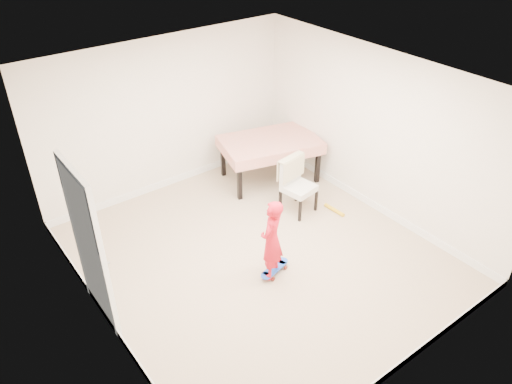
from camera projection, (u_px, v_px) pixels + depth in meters
ground at (259, 255)px, 7.20m from camera, size 5.00×5.00×0.00m
ceiling at (260, 85)px, 5.80m from camera, size 4.50×5.00×0.04m
wall_back at (167, 116)px, 8.15m from camera, size 4.50×0.04×2.60m
wall_front at (414, 285)px, 4.83m from camera, size 4.50×0.04×2.60m
wall_left at (95, 244)px, 5.36m from camera, size 0.04×5.00×2.60m
wall_right at (375, 133)px, 7.62m from camera, size 0.04×5.00×2.60m
door at (89, 249)px, 5.72m from camera, size 0.11×0.94×2.11m
baseboard_back at (174, 180)px, 8.83m from camera, size 4.50×0.02×0.12m
baseboard_front at (396, 368)px, 5.50m from camera, size 4.50×0.02×0.12m
baseboard_left at (112, 324)px, 6.03m from camera, size 0.02×5.00×0.12m
baseboard_right at (366, 200)px, 8.30m from camera, size 0.02×5.00×0.12m
dining_table at (270, 159)px, 8.80m from camera, size 1.86×1.43×0.78m
dining_chair at (299, 186)px, 7.90m from camera, size 0.60×0.66×0.93m
skateboard at (274, 270)px, 6.88m from camera, size 0.56×0.32×0.08m
child at (272, 242)px, 6.51m from camera, size 0.51×0.46×1.18m
foam_toy at (334, 210)px, 8.11m from camera, size 0.08×0.40×0.06m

